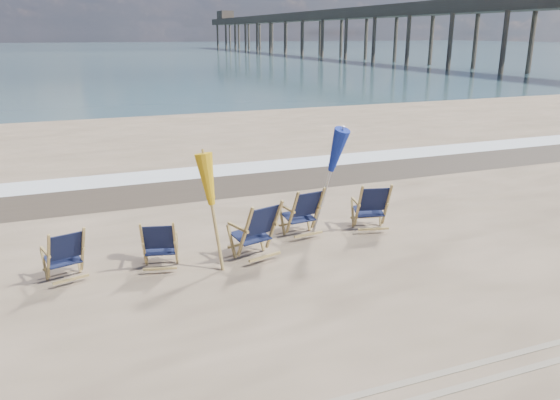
% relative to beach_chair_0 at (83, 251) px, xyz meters
% --- Properties ---
extents(ocean, '(400.00, 400.00, 0.00)m').
position_rel_beach_chair_0_xyz_m(ocean, '(3.44, 125.95, -0.47)').
color(ocean, '#39565F').
rests_on(ocean, ground).
extents(surf_foam, '(200.00, 1.40, 0.01)m').
position_rel_beach_chair_0_xyz_m(surf_foam, '(3.44, 6.25, -0.46)').
color(surf_foam, silver).
rests_on(surf_foam, ground).
extents(wet_sand_strip, '(200.00, 2.60, 0.00)m').
position_rel_beach_chair_0_xyz_m(wet_sand_strip, '(3.44, 4.75, -0.47)').
color(wet_sand_strip, '#42362A').
rests_on(wet_sand_strip, ground).
extents(beach_chair_0, '(0.75, 0.81, 0.93)m').
position_rel_beach_chair_0_xyz_m(beach_chair_0, '(0.00, 0.00, 0.00)').
color(beach_chair_0, '#121735').
rests_on(beach_chair_0, ground).
extents(beach_chair_1, '(0.73, 0.78, 0.92)m').
position_rel_beach_chair_0_xyz_m(beach_chair_1, '(1.43, -0.23, -0.01)').
color(beach_chair_1, '#121735').
rests_on(beach_chair_1, ground).
extents(beach_chair_2, '(0.90, 0.96, 1.10)m').
position_rel_beach_chair_0_xyz_m(beach_chair_2, '(3.17, -0.27, 0.08)').
color(beach_chair_2, '#121735').
rests_on(beach_chair_2, ground).
extents(beach_chair_3, '(0.74, 0.82, 1.03)m').
position_rel_beach_chair_0_xyz_m(beach_chair_3, '(4.34, 0.41, 0.05)').
color(beach_chair_3, '#121735').
rests_on(beach_chair_3, ground).
extents(beach_chair_4, '(0.81, 0.88, 1.03)m').
position_rel_beach_chair_0_xyz_m(beach_chair_4, '(5.70, 0.12, 0.05)').
color(beach_chair_4, '#121735').
rests_on(beach_chair_4, ground).
extents(umbrella_yellow, '(0.30, 0.30, 1.96)m').
position_rel_beach_chair_0_xyz_m(umbrella_yellow, '(2.07, -0.37, 0.98)').
color(umbrella_yellow, '#AB8D4C').
rests_on(umbrella_yellow, ground).
extents(umbrella_blue, '(0.30, 0.30, 2.23)m').
position_rel_beach_chair_0_xyz_m(umbrella_blue, '(4.46, 0.34, 1.24)').
color(umbrella_blue, '#A5A5AD').
rests_on(umbrella_blue, ground).
extents(fishing_pier, '(4.40, 140.00, 9.30)m').
position_rel_beach_chair_0_xyz_m(fishing_pier, '(41.44, 71.95, 4.18)').
color(fishing_pier, '#4F4339').
rests_on(fishing_pier, ground).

